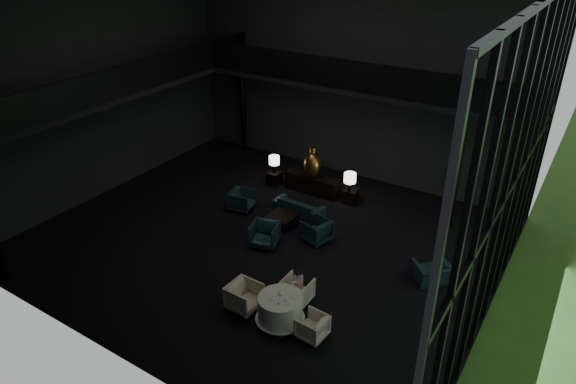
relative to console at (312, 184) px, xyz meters
The scene contains 34 objects.
floor 3.70m from the console, 85.31° to the right, with size 14.00×12.00×0.02m, color black.
wall_back 4.35m from the console, 82.61° to the left, with size 14.00×0.04×8.00m, color black.
wall_front 10.35m from the console, 88.22° to the right, with size 14.00×0.04×8.00m, color black.
wall_left 8.47m from the console, 151.24° to the right, with size 0.04×12.00×8.00m, color black.
curtain_wall 8.92m from the console, 26.89° to the right, with size 0.20×12.00×8.00m, color black, non-canonical shape.
mezzanine_left 7.71m from the console, 147.17° to the right, with size 2.00×12.00×0.25m, color black.
mezzanine_back 4.10m from the console, 45.48° to the left, with size 12.00×2.00×0.25m, color black.
railing_left 7.33m from the console, 141.96° to the right, with size 0.06×12.00×1.00m, color black.
railing_back 4.47m from the console, 13.96° to the left, with size 12.00×0.06×1.00m, color black.
column_nw 5.38m from the console, 156.70° to the left, with size 0.24×0.24×4.00m, color black.
column_ne 5.37m from the console, ahead, with size 0.24×0.24×4.00m, color black.
console is the anchor object (origin of this frame).
bronze_urn 0.85m from the console, 90.00° to the right, with size 0.63×0.63×1.18m.
side_table_left 1.61m from the console, behind, with size 0.46×0.46×0.51m, color black.
table_lamp_left 1.74m from the console, behind, with size 0.40×0.40×0.68m.
side_table_right 1.60m from the console, ahead, with size 0.49×0.49×0.54m, color black.
table_lamp_right 1.76m from the console, ahead, with size 0.43×0.43×0.72m.
sofa 1.62m from the console, 76.15° to the right, with size 1.61×0.47×0.63m, color black.
lounge_armchair_west 2.86m from the console, 120.53° to the right, with size 0.81×0.76×0.83m, color black.
lounge_armchair_east 3.32m from the console, 57.75° to the right, with size 0.84×0.79×0.87m, color #1C3C44.
lounge_armchair_south 3.95m from the console, 82.46° to the right, with size 0.89×0.84×0.92m, color black.
window_armchair 6.30m from the console, 27.63° to the right, with size 0.84×0.55×0.74m, color black.
coffee_table 2.64m from the console, 82.75° to the right, with size 0.88×0.88×0.39m, color black.
dining_table 7.18m from the console, 66.56° to the right, with size 1.29×1.29×0.75m.
dining_chair_north 6.36m from the console, 63.76° to the right, with size 0.75×0.70×0.77m, color beige.
dining_chair_east 7.67m from the console, 60.02° to the right, with size 0.59×0.56×0.61m, color #C4B19A.
dining_chair_west 6.92m from the console, 75.03° to the right, with size 0.83×0.78×0.86m, color beige.
child 6.35m from the console, 63.39° to the right, with size 0.25×0.25×0.54m.
plate_a 7.22m from the console, 67.99° to the right, with size 0.26×0.26×0.02m, color white.
plate_b 7.09m from the console, 63.85° to the right, with size 0.23×0.23×0.02m, color white.
saucer 7.40m from the console, 65.03° to the right, with size 0.16×0.16×0.01m, color white.
coffee_cup 7.30m from the console, 65.24° to the right, with size 0.09×0.09×0.06m, color white.
cereal_bowl 7.06m from the console, 66.62° to the right, with size 0.14×0.14×0.07m, color white.
cream_pot 7.43m from the console, 66.51° to the right, with size 0.06×0.06×0.07m, color #99999E.
Camera 1 is at (8.17, -11.39, 9.12)m, focal length 32.00 mm.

